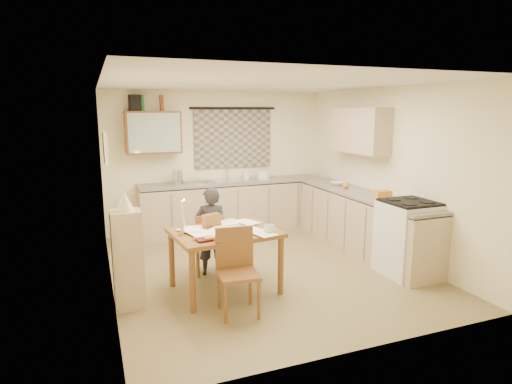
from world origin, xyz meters
name	(u,v)px	position (x,y,z in m)	size (l,w,h in m)	color
floor	(263,268)	(0.00, 0.00, -0.01)	(4.00, 4.50, 0.02)	olive
ceiling	(264,83)	(0.00, 0.00, 2.51)	(4.00, 4.50, 0.02)	white
wall_back	(217,161)	(0.00, 2.26, 1.25)	(4.00, 0.02, 2.50)	#F9F2C6
wall_front	(363,218)	(0.00, -2.26, 1.25)	(4.00, 0.02, 2.50)	#F9F2C6
wall_left	(105,189)	(-2.01, 0.00, 1.25)	(0.02, 4.50, 2.50)	#F9F2C6
wall_right	(387,172)	(2.01, 0.00, 1.25)	(0.02, 4.50, 2.50)	#F9F2C6
window_blind	(233,139)	(0.30, 2.22, 1.65)	(1.45, 0.03, 1.05)	#395875
curtain_rod	(233,108)	(0.30, 2.20, 2.20)	(0.04, 0.04, 1.60)	black
wall_cabinet	(153,132)	(-1.15, 2.08, 1.80)	(0.90, 0.34, 0.70)	brown
wall_cabinet_glass	(155,133)	(-1.15, 1.91, 1.80)	(0.84, 0.02, 0.64)	#99B2A5
upper_cabinet_right	(358,130)	(1.83, 0.55, 1.85)	(0.34, 1.30, 0.70)	tan
framed_print	(105,148)	(-1.97, 0.40, 1.70)	(0.04, 0.50, 0.40)	beige
print_canvas	(107,148)	(-1.95, 0.40, 1.70)	(0.01, 0.42, 0.32)	beige
counter_back	(233,206)	(0.19, 1.95, 0.45)	(3.30, 0.62, 0.92)	tan
counter_right	(362,223)	(1.70, 0.15, 0.45)	(0.62, 2.95, 0.92)	tan
stove	(408,238)	(1.70, -0.89, 0.50)	(0.65, 0.65, 1.00)	white
sink	(229,183)	(0.12, 1.95, 0.88)	(0.55, 0.45, 0.10)	silver
tap	(227,172)	(0.15, 2.13, 1.06)	(0.03, 0.03, 0.28)	silver
dish_rack	(198,181)	(-0.44, 1.95, 0.95)	(0.35, 0.30, 0.06)	silver
kettle	(178,177)	(-0.79, 1.95, 1.04)	(0.18, 0.18, 0.24)	silver
mixing_bowl	(263,175)	(0.78, 1.95, 1.00)	(0.24, 0.24, 0.16)	white
soap_bottle	(246,174)	(0.46, 2.00, 1.02)	(0.10, 0.10, 0.21)	white
bowl	(337,184)	(1.70, 0.89, 0.95)	(0.26, 0.26, 0.06)	white
orange_bag	(383,195)	(1.70, -0.32, 0.98)	(0.22, 0.16, 0.12)	orange
fruit_orange	(346,186)	(1.65, 0.55, 0.97)	(0.10, 0.10, 0.10)	orange
speaker	(135,103)	(-1.43, 2.08, 2.28)	(0.16, 0.20, 0.26)	black
bottle_green	(142,103)	(-1.31, 2.08, 2.28)	(0.07, 0.07, 0.26)	#195926
bottle_brown	(162,103)	(-0.99, 2.08, 2.28)	(0.07, 0.07, 0.26)	brown
dining_table	(225,260)	(-0.71, -0.52, 0.38)	(1.30, 1.04, 0.75)	brown
chair_far	(210,255)	(-0.75, 0.08, 0.26)	(0.44, 0.44, 0.83)	brown
chair_near	(238,288)	(-0.76, -1.15, 0.28)	(0.45, 0.45, 0.92)	brown
person	(211,231)	(-0.73, 0.04, 0.59)	(0.49, 0.38, 1.18)	black
shelf_stand	(128,260)	(-1.84, -0.58, 0.55)	(0.32, 0.30, 1.10)	tan
lampshade	(124,201)	(-1.84, -0.58, 1.21)	(0.20, 0.20, 0.22)	beige
letter_rack	(212,220)	(-0.81, -0.30, 0.83)	(0.22, 0.10, 0.16)	brown
mug	(269,229)	(-0.26, -0.81, 0.80)	(0.13, 0.13, 0.10)	white
magazine	(195,240)	(-1.13, -0.79, 0.76)	(0.20, 0.25, 0.02)	maroon
book	(194,237)	(-1.12, -0.67, 0.76)	(0.24, 0.28, 0.02)	orange
orange_box	(210,239)	(-0.98, -0.84, 0.77)	(0.12, 0.08, 0.04)	orange
eyeglasses	(246,235)	(-0.54, -0.80, 0.76)	(0.13, 0.04, 0.02)	black
candle_holder	(182,227)	(-1.21, -0.51, 0.84)	(0.06, 0.06, 0.18)	silver
candle	(182,211)	(-1.22, -0.53, 1.04)	(0.02, 0.02, 0.22)	white
candle_flame	(184,200)	(-1.19, -0.53, 1.16)	(0.02, 0.02, 0.02)	#FFCC66
papers	(225,228)	(-0.69, -0.47, 0.76)	(1.07, 0.95, 0.03)	white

